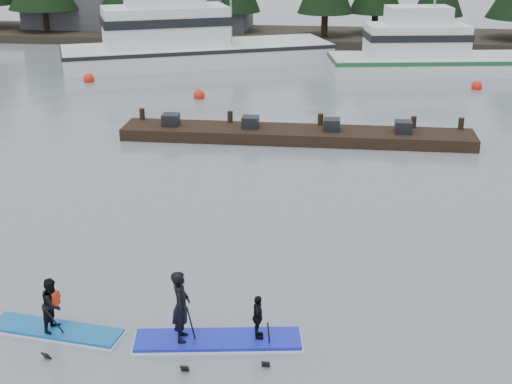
# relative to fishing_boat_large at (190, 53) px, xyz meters

# --- Properties ---
(ground) EXTENTS (160.00, 160.00, 0.00)m
(ground) POSITION_rel_fishing_boat_large_xyz_m (7.30, -31.53, -0.74)
(ground) COLOR slate
(ground) RESTS_ON ground
(far_shore) EXTENTS (70.00, 8.00, 0.60)m
(far_shore) POSITION_rel_fishing_boat_large_xyz_m (7.30, 10.47, -0.44)
(far_shore) COLOR #2D281E
(far_shore) RESTS_ON ground
(treeline) EXTENTS (60.00, 4.00, 8.00)m
(treeline) POSITION_rel_fishing_boat_large_xyz_m (7.30, 10.47, -0.74)
(treeline) COLOR black
(treeline) RESTS_ON ground
(waterfront_building) EXTENTS (18.00, 6.00, 5.00)m
(waterfront_building) POSITION_rel_fishing_boat_large_xyz_m (-6.70, 12.47, 1.76)
(waterfront_building) COLOR #4C4C51
(waterfront_building) RESTS_ON ground
(fishing_boat_large) EXTENTS (17.80, 11.06, 9.80)m
(fishing_boat_large) POSITION_rel_fishing_boat_large_xyz_m (0.00, 0.00, 0.00)
(fishing_boat_large) COLOR silver
(fishing_boat_large) RESTS_ON ground
(fishing_boat_medium) EXTENTS (13.88, 5.93, 8.14)m
(fishing_boat_medium) POSITION_rel_fishing_boat_large_xyz_m (15.52, -1.02, -0.17)
(fishing_boat_medium) COLOR silver
(fishing_boat_medium) RESTS_ON ground
(floating_dock) EXTENTS (15.08, 2.02, 0.50)m
(floating_dock) POSITION_rel_fishing_boat_large_xyz_m (7.99, -16.33, -0.49)
(floating_dock) COLOR black
(floating_dock) RESTS_ON ground
(buoy_c) EXTENTS (0.61, 0.61, 0.61)m
(buoy_c) POSITION_rel_fishing_boat_large_xyz_m (17.42, -5.31, -0.74)
(buoy_c) COLOR red
(buoy_c) RESTS_ON ground
(buoy_b) EXTENTS (0.60, 0.60, 0.60)m
(buoy_b) POSITION_rel_fishing_boat_large_xyz_m (2.38, -9.27, -0.74)
(buoy_b) COLOR red
(buoy_b) RESTS_ON ground
(buoy_a) EXTENTS (0.63, 0.63, 0.63)m
(buoy_a) POSITION_rel_fishing_boat_large_xyz_m (-4.82, -5.97, -0.74)
(buoy_a) COLOR red
(buoy_a) RESTS_ON ground
(paddleboard_solo) EXTENTS (3.20, 1.28, 1.85)m
(paddleboard_solo) POSITION_rel_fishing_boat_large_xyz_m (3.41, -32.23, -0.26)
(paddleboard_solo) COLOR #115EA7
(paddleboard_solo) RESTS_ON ground
(paddleboard_duo) EXTENTS (3.82, 1.48, 2.34)m
(paddleboard_duo) POSITION_rel_fishing_boat_large_xyz_m (7.04, -32.25, -0.21)
(paddleboard_duo) COLOR #1522C5
(paddleboard_duo) RESTS_ON ground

